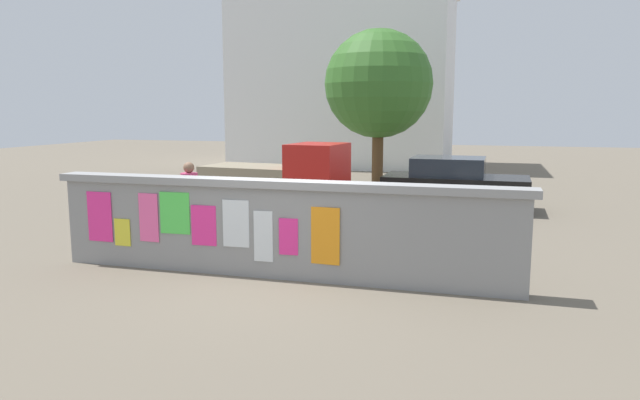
{
  "coord_description": "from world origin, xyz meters",
  "views": [
    {
      "loc": [
        3.18,
        -8.54,
        2.64
      ],
      "look_at": [
        0.18,
        1.82,
        0.99
      ],
      "focal_mm": 32.8,
      "sensor_mm": 36.0,
      "label": 1
    }
  ],
  "objects_px": {
    "car_parked": "(453,182)",
    "tree_roadside": "(379,84)",
    "bicycle_near": "(265,228)",
    "motorcycle": "(433,235)",
    "bicycle_far": "(398,216)",
    "auto_rickshaw_truck": "(281,181)",
    "person_walking": "(190,193)"
  },
  "relations": [
    {
      "from": "auto_rickshaw_truck",
      "to": "tree_roadside",
      "type": "bearing_deg",
      "value": 79.55
    },
    {
      "from": "car_parked",
      "to": "motorcycle",
      "type": "distance_m",
      "value": 5.78
    },
    {
      "from": "bicycle_near",
      "to": "tree_roadside",
      "type": "distance_m",
      "value": 10.32
    },
    {
      "from": "car_parked",
      "to": "bicycle_near",
      "type": "height_order",
      "value": "car_parked"
    },
    {
      "from": "motorcycle",
      "to": "bicycle_far",
      "type": "height_order",
      "value": "bicycle_far"
    },
    {
      "from": "auto_rickshaw_truck",
      "to": "tree_roadside",
      "type": "xyz_separation_m",
      "value": [
        1.21,
        6.59,
        2.64
      ]
    },
    {
      "from": "car_parked",
      "to": "tree_roadside",
      "type": "height_order",
      "value": "tree_roadside"
    },
    {
      "from": "tree_roadside",
      "to": "bicycle_near",
      "type": "bearing_deg",
      "value": -92.33
    },
    {
      "from": "tree_roadside",
      "to": "car_parked",
      "type": "bearing_deg",
      "value": -56.07
    },
    {
      "from": "bicycle_far",
      "to": "person_walking",
      "type": "distance_m",
      "value": 4.47
    },
    {
      "from": "motorcycle",
      "to": "bicycle_far",
      "type": "bearing_deg",
      "value": 112.87
    },
    {
      "from": "bicycle_far",
      "to": "tree_roadside",
      "type": "relative_size",
      "value": 0.31
    },
    {
      "from": "motorcycle",
      "to": "tree_roadside",
      "type": "relative_size",
      "value": 0.35
    },
    {
      "from": "tree_roadside",
      "to": "bicycle_far",
      "type": "bearing_deg",
      "value": -76.1
    },
    {
      "from": "car_parked",
      "to": "person_walking",
      "type": "xyz_separation_m",
      "value": [
        -4.9,
        -5.52,
        0.26
      ]
    },
    {
      "from": "motorcycle",
      "to": "person_walking",
      "type": "xyz_separation_m",
      "value": [
        -4.9,
        0.25,
        0.52
      ]
    },
    {
      "from": "motorcycle",
      "to": "person_walking",
      "type": "distance_m",
      "value": 4.93
    },
    {
      "from": "car_parked",
      "to": "bicycle_near",
      "type": "bearing_deg",
      "value": -120.75
    },
    {
      "from": "car_parked",
      "to": "bicycle_far",
      "type": "bearing_deg",
      "value": -105.18
    },
    {
      "from": "person_walking",
      "to": "car_parked",
      "type": "bearing_deg",
      "value": 48.42
    },
    {
      "from": "motorcycle",
      "to": "bicycle_near",
      "type": "height_order",
      "value": "bicycle_near"
    },
    {
      "from": "auto_rickshaw_truck",
      "to": "bicycle_near",
      "type": "height_order",
      "value": "auto_rickshaw_truck"
    },
    {
      "from": "person_walking",
      "to": "bicycle_far",
      "type": "bearing_deg",
      "value": 26.94
    },
    {
      "from": "motorcycle",
      "to": "car_parked",
      "type": "bearing_deg",
      "value": 89.98
    },
    {
      "from": "bicycle_far",
      "to": "bicycle_near",
      "type": "bearing_deg",
      "value": -139.29
    },
    {
      "from": "auto_rickshaw_truck",
      "to": "bicycle_near",
      "type": "bearing_deg",
      "value": -75.82
    },
    {
      "from": "person_walking",
      "to": "bicycle_near",
      "type": "bearing_deg",
      "value": -0.0
    },
    {
      "from": "bicycle_near",
      "to": "car_parked",
      "type": "bearing_deg",
      "value": 59.25
    },
    {
      "from": "car_parked",
      "to": "person_walking",
      "type": "height_order",
      "value": "person_walking"
    },
    {
      "from": "auto_rickshaw_truck",
      "to": "person_walking",
      "type": "relative_size",
      "value": 2.31
    },
    {
      "from": "bicycle_far",
      "to": "car_parked",
      "type": "bearing_deg",
      "value": 74.82
    },
    {
      "from": "bicycle_near",
      "to": "motorcycle",
      "type": "bearing_deg",
      "value": -4.4
    }
  ]
}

